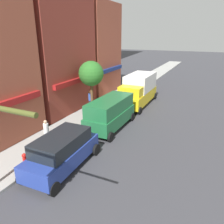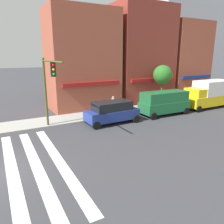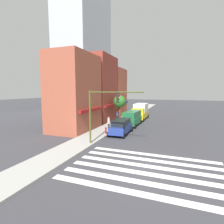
% 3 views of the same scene
% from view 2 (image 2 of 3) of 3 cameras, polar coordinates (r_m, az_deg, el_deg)
% --- Properties ---
extents(storefront_row, '(21.81, 5.30, 11.64)m').
position_cam_2_polar(storefront_row, '(28.03, 6.45, 13.76)').
color(storefront_row, '#9E4C38').
rests_on(storefront_row, ground_plane).
extents(traffic_signal, '(0.32, 5.56, 5.62)m').
position_cam_2_polar(traffic_signal, '(17.04, -16.24, 7.68)').
color(traffic_signal, '#474C1E').
rests_on(traffic_signal, ground_plane).
extents(suv_blue, '(4.75, 2.12, 1.94)m').
position_cam_2_polar(suv_blue, '(19.09, -0.00, 0.09)').
color(suv_blue, navy).
rests_on(suv_blue, ground_plane).
extents(van_green, '(5.04, 2.22, 2.34)m').
position_cam_2_polar(van_green, '(22.40, 13.47, 2.54)').
color(van_green, '#1E6638').
rests_on(van_green, ground_plane).
extents(box_truck_yellow, '(6.21, 2.42, 3.04)m').
position_cam_2_polar(box_truck_yellow, '(27.16, 24.04, 4.40)').
color(box_truck_yellow, yellow).
rests_on(box_truck_yellow, ground_plane).
extents(pedestrian_blue_shirt, '(0.32, 0.32, 1.77)m').
position_cam_2_polar(pedestrian_blue_shirt, '(26.87, 13.13, 4.08)').
color(pedestrian_blue_shirt, '#23232D').
rests_on(pedestrian_blue_shirt, sidewalk_left).
extents(pedestrian_white_shirt, '(0.32, 0.32, 1.77)m').
position_cam_2_polar(pedestrian_white_shirt, '(21.61, 0.32, 1.94)').
color(pedestrian_white_shirt, '#23232D').
rests_on(pedestrian_white_shirt, sidewalk_left).
extents(fire_hydrant, '(0.24, 0.24, 0.84)m').
position_cam_2_polar(fire_hydrant, '(20.24, -4.85, -0.34)').
color(fire_hydrant, red).
rests_on(fire_hydrant, sidewalk_left).
extents(street_tree, '(2.14, 2.14, 4.61)m').
position_cam_2_polar(street_tree, '(25.49, 13.09, 9.40)').
color(street_tree, brown).
rests_on(street_tree, sidewalk_left).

